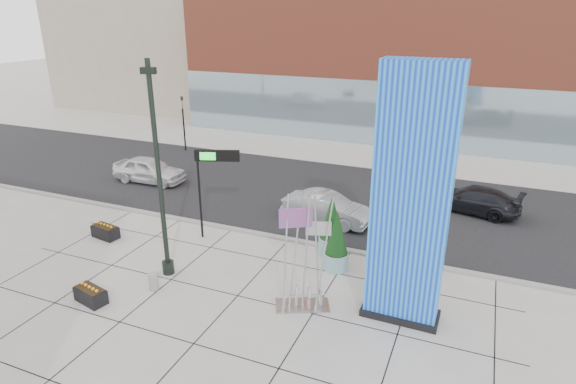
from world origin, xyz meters
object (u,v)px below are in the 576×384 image
at_px(concrete_bollard, 153,281).
at_px(overhead_street_sign, 212,165).
at_px(car_white_west, 149,170).
at_px(blue_pylon, 411,205).
at_px(public_art_sculpture, 303,279).
at_px(lamp_post, 161,194).
at_px(car_silver_mid, 327,208).

height_order(concrete_bollard, overhead_street_sign, overhead_street_sign).
distance_m(concrete_bollard, car_white_west, 12.73).
height_order(blue_pylon, concrete_bollard, blue_pylon).
xyz_separation_m(public_art_sculpture, car_white_west, (-13.55, 8.87, -0.37)).
bearing_deg(overhead_street_sign, blue_pylon, -36.54).
distance_m(blue_pylon, public_art_sculpture, 4.63).
distance_m(lamp_post, overhead_street_sign, 3.41).
relative_size(concrete_bollard, overhead_street_sign, 0.17).
height_order(lamp_post, concrete_bollard, lamp_post).
bearing_deg(car_silver_mid, lamp_post, 155.44).
height_order(concrete_bollard, car_silver_mid, car_silver_mid).
relative_size(lamp_post, concrete_bollard, 11.96).
bearing_deg(car_silver_mid, public_art_sculpture, -161.76).
xyz_separation_m(blue_pylon, car_silver_mid, (-4.90, 6.61, -3.51)).
distance_m(lamp_post, car_white_west, 11.94).
xyz_separation_m(blue_pylon, public_art_sculpture, (-3.37, -0.77, -3.09)).
relative_size(public_art_sculpture, car_silver_mid, 0.98).
xyz_separation_m(lamp_post, public_art_sculpture, (5.91, -0.10, -2.34)).
relative_size(concrete_bollard, car_white_west, 0.16).
distance_m(concrete_bollard, overhead_street_sign, 5.70).
height_order(lamp_post, car_silver_mid, lamp_post).
height_order(blue_pylon, car_white_west, blue_pylon).
distance_m(car_white_west, car_silver_mid, 12.10).
relative_size(concrete_bollard, car_silver_mid, 0.16).
distance_m(blue_pylon, overhead_street_sign, 9.48).
xyz_separation_m(public_art_sculpture, overhead_street_sign, (-5.69, 3.50, 2.52)).
bearing_deg(blue_pylon, lamp_post, -175.00).
bearing_deg(car_white_west, blue_pylon, -117.10).
height_order(blue_pylon, car_silver_mid, blue_pylon).
bearing_deg(concrete_bollard, car_silver_mid, 63.97).
bearing_deg(concrete_bollard, blue_pylon, 11.88).
distance_m(public_art_sculpture, concrete_bollard, 5.86).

